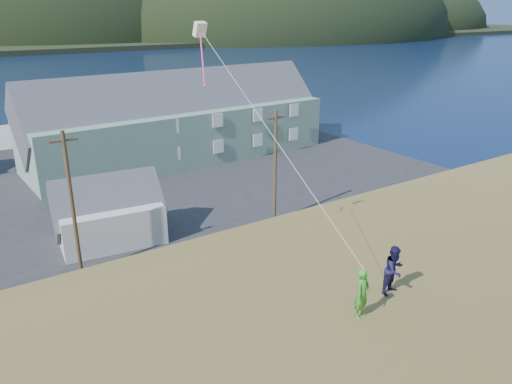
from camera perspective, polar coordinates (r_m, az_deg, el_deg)
ground at (r=32.88m, az=-15.19°, el=-9.22°), size 900.00×900.00×0.00m
grass_strip at (r=31.19m, az=-13.96°, el=-10.71°), size 110.00×8.00×0.10m
waterfront_lot at (r=48.05m, az=-21.94°, el=-0.39°), size 72.00×36.00×0.12m
far_hills at (r=310.45m, az=-26.67°, el=15.63°), size 760.00×265.00×143.00m
lodge at (r=55.55m, az=-8.63°, el=8.26°), size 33.47×10.69×11.64m
shed_white at (r=36.75m, az=-16.49°, el=-2.18°), size 7.92×5.69×5.91m
utility_poles at (r=31.59m, az=-22.49°, el=-2.02°), size 33.29×0.24×9.20m
kite_flyer_green at (r=15.13m, az=12.07°, el=-11.28°), size 0.64×0.51×1.55m
kite_flyer_navy at (r=16.53m, az=15.53°, el=-8.58°), size 0.87×0.73×1.62m
kite_rig at (r=19.82m, az=-6.13°, el=17.23°), size 0.87×4.79×11.06m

